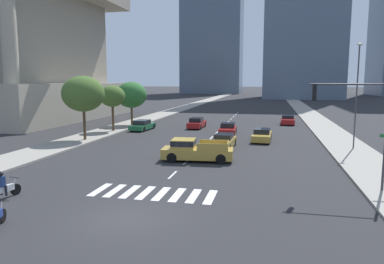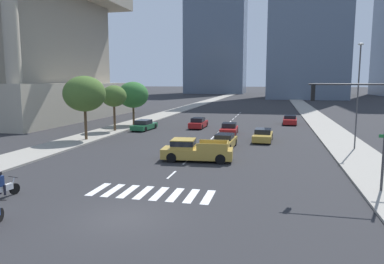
{
  "view_description": "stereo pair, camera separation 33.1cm",
  "coord_description": "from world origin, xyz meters",
  "px_view_note": "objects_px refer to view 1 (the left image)",
  "views": [
    {
      "loc": [
        6.08,
        -14.48,
        6.05
      ],
      "look_at": [
        0.0,
        13.7,
        2.0
      ],
      "focal_mm": 33.82,
      "sensor_mm": 36.0,
      "label": 1
    },
    {
      "loc": [
        6.4,
        -14.41,
        6.05
      ],
      "look_at": [
        0.0,
        13.7,
        2.0
      ],
      "focal_mm": 33.82,
      "sensor_mm": 36.0,
      "label": 2
    }
  ],
  "objects_px": {
    "sedan_red_3": "(197,123)",
    "sedan_red_4": "(228,129)",
    "sedan_gold_1": "(224,142)",
    "sedan_gold_5": "(262,135)",
    "street_lamp_east": "(357,90)",
    "traffic_signal_near": "(358,113)",
    "motorcycle_lead": "(3,188)",
    "street_tree_nearest": "(83,94)",
    "pickup_truck": "(194,150)",
    "street_tree_second": "(112,96)",
    "sedan_green_0": "(143,125)",
    "street_tree_third": "(131,95)",
    "sedan_red_2": "(288,120)"
  },
  "relations": [
    {
      "from": "sedan_green_0",
      "to": "street_tree_nearest",
      "type": "height_order",
      "value": "street_tree_nearest"
    },
    {
      "from": "sedan_red_4",
      "to": "street_lamp_east",
      "type": "distance_m",
      "value": 14.99
    },
    {
      "from": "street_tree_second",
      "to": "street_tree_third",
      "type": "relative_size",
      "value": 0.93
    },
    {
      "from": "sedan_red_3",
      "to": "sedan_gold_5",
      "type": "height_order",
      "value": "sedan_red_3"
    },
    {
      "from": "sedan_red_3",
      "to": "pickup_truck",
      "type": "bearing_deg",
      "value": -167.99
    },
    {
      "from": "street_lamp_east",
      "to": "sedan_red_4",
      "type": "bearing_deg",
      "value": 147.76
    },
    {
      "from": "motorcycle_lead",
      "to": "sedan_red_4",
      "type": "relative_size",
      "value": 0.46
    },
    {
      "from": "pickup_truck",
      "to": "traffic_signal_near",
      "type": "relative_size",
      "value": 0.9
    },
    {
      "from": "pickup_truck",
      "to": "sedan_gold_1",
      "type": "height_order",
      "value": "pickup_truck"
    },
    {
      "from": "sedan_red_4",
      "to": "street_lamp_east",
      "type": "bearing_deg",
      "value": 56.04
    },
    {
      "from": "sedan_red_4",
      "to": "street_lamp_east",
      "type": "xyz_separation_m",
      "value": [
        12.03,
        -7.58,
        4.75
      ]
    },
    {
      "from": "street_lamp_east",
      "to": "street_tree_nearest",
      "type": "relative_size",
      "value": 1.41
    },
    {
      "from": "sedan_green_0",
      "to": "sedan_gold_1",
      "type": "distance_m",
      "value": 15.31
    },
    {
      "from": "traffic_signal_near",
      "to": "street_tree_second",
      "type": "distance_m",
      "value": 30.1
    },
    {
      "from": "sedan_red_2",
      "to": "street_tree_nearest",
      "type": "relative_size",
      "value": 0.69
    },
    {
      "from": "sedan_red_2",
      "to": "street_tree_third",
      "type": "bearing_deg",
      "value": -70.03
    },
    {
      "from": "street_tree_nearest",
      "to": "sedan_gold_5",
      "type": "bearing_deg",
      "value": 11.94
    },
    {
      "from": "pickup_truck",
      "to": "sedan_green_0",
      "type": "relative_size",
      "value": 1.19
    },
    {
      "from": "motorcycle_lead",
      "to": "street_tree_second",
      "type": "xyz_separation_m",
      "value": [
        -5.04,
        24.63,
        3.69
      ]
    },
    {
      "from": "sedan_red_4",
      "to": "motorcycle_lead",
      "type": "bearing_deg",
      "value": -20.31
    },
    {
      "from": "sedan_red_2",
      "to": "street_tree_second",
      "type": "bearing_deg",
      "value": -56.38
    },
    {
      "from": "motorcycle_lead",
      "to": "traffic_signal_near",
      "type": "distance_m",
      "value": 19.2
    },
    {
      "from": "sedan_green_0",
      "to": "sedan_gold_5",
      "type": "bearing_deg",
      "value": -106.08
    },
    {
      "from": "sedan_red_3",
      "to": "sedan_red_4",
      "type": "bearing_deg",
      "value": -133.15
    },
    {
      "from": "pickup_truck",
      "to": "street_tree_second",
      "type": "relative_size",
      "value": 1.02
    },
    {
      "from": "motorcycle_lead",
      "to": "street_lamp_east",
      "type": "distance_m",
      "value": 28.0
    },
    {
      "from": "traffic_signal_near",
      "to": "street_tree_nearest",
      "type": "distance_m",
      "value": 26.24
    },
    {
      "from": "traffic_signal_near",
      "to": "sedan_red_2",
      "type": "bearing_deg",
      "value": -86.17
    },
    {
      "from": "sedan_gold_1",
      "to": "sedan_red_4",
      "type": "relative_size",
      "value": 1.08
    },
    {
      "from": "motorcycle_lead",
      "to": "street_tree_nearest",
      "type": "relative_size",
      "value": 0.32
    },
    {
      "from": "sedan_red_2",
      "to": "sedan_green_0",
      "type": "bearing_deg",
      "value": -57.67
    },
    {
      "from": "sedan_red_3",
      "to": "street_tree_second",
      "type": "distance_m",
      "value": 11.36
    },
    {
      "from": "traffic_signal_near",
      "to": "sedan_red_3",
      "type": "bearing_deg",
      "value": -60.78
    },
    {
      "from": "sedan_gold_1",
      "to": "sedan_gold_5",
      "type": "relative_size",
      "value": 1.04
    },
    {
      "from": "sedan_gold_1",
      "to": "sedan_gold_5",
      "type": "xyz_separation_m",
      "value": [
        3.32,
        4.72,
        -0.01
      ]
    },
    {
      "from": "sedan_red_4",
      "to": "traffic_signal_near",
      "type": "bearing_deg",
      "value": 22.88
    },
    {
      "from": "sedan_gold_5",
      "to": "street_lamp_east",
      "type": "xyz_separation_m",
      "value": [
        8.06,
        -3.27,
        4.75
      ]
    },
    {
      "from": "street_tree_nearest",
      "to": "street_tree_third",
      "type": "height_order",
      "value": "street_tree_nearest"
    },
    {
      "from": "motorcycle_lead",
      "to": "sedan_red_3",
      "type": "bearing_deg",
      "value": 3.81
    },
    {
      "from": "pickup_truck",
      "to": "street_tree_nearest",
      "type": "height_order",
      "value": "street_tree_nearest"
    },
    {
      "from": "pickup_truck",
      "to": "street_lamp_east",
      "type": "height_order",
      "value": "street_lamp_east"
    },
    {
      "from": "sedan_green_0",
      "to": "sedan_gold_1",
      "type": "relative_size",
      "value": 0.97
    },
    {
      "from": "sedan_green_0",
      "to": "street_tree_nearest",
      "type": "bearing_deg",
      "value": 166.46
    },
    {
      "from": "sedan_red_2",
      "to": "traffic_signal_near",
      "type": "relative_size",
      "value": 0.73
    },
    {
      "from": "sedan_red_4",
      "to": "sedan_gold_5",
      "type": "xyz_separation_m",
      "value": [
        3.97,
        -4.32,
        0.0
      ]
    },
    {
      "from": "motorcycle_lead",
      "to": "sedan_red_3",
      "type": "xyz_separation_m",
      "value": [
        4.09,
        30.31,
        0.04
      ]
    },
    {
      "from": "sedan_red_4",
      "to": "pickup_truck",
      "type": "bearing_deg",
      "value": -5.2
    },
    {
      "from": "sedan_green_0",
      "to": "traffic_signal_near",
      "type": "bearing_deg",
      "value": -132.87
    },
    {
      "from": "sedan_gold_5",
      "to": "street_lamp_east",
      "type": "bearing_deg",
      "value": 70.31
    },
    {
      "from": "sedan_gold_1",
      "to": "street_tree_nearest",
      "type": "xyz_separation_m",
      "value": [
        -14.38,
        0.97,
        4.2
      ]
    }
  ]
}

